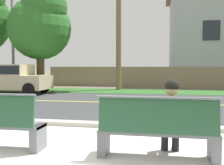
% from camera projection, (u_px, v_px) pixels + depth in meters
% --- Properties ---
extents(ground_plane, '(140.00, 140.00, 0.00)m').
position_uv_depth(ground_plane, '(126.00, 98.00, 11.81)').
color(ground_plane, '#665B4C').
extents(sidewalk_pavement, '(44.00, 3.60, 0.01)m').
position_uv_depth(sidewalk_pavement, '(70.00, 153.00, 4.35)').
color(sidewalk_pavement, beige).
rests_on(sidewalk_pavement, ground_plane).
extents(curb_edge, '(44.00, 0.30, 0.11)m').
position_uv_depth(curb_edge, '(97.00, 125.00, 6.26)').
color(curb_edge, '#ADA89E').
rests_on(curb_edge, ground_plane).
extents(street_asphalt, '(52.00, 8.00, 0.01)m').
position_uv_depth(street_asphalt, '(121.00, 103.00, 10.34)').
color(street_asphalt, '#383A3D').
rests_on(street_asphalt, ground_plane).
extents(road_centre_line, '(48.00, 0.14, 0.01)m').
position_uv_depth(road_centre_line, '(121.00, 103.00, 10.34)').
color(road_centre_line, '#E0CC4C').
rests_on(road_centre_line, ground_plane).
extents(far_verge_grass, '(48.00, 2.80, 0.02)m').
position_uv_depth(far_verge_grass, '(133.00, 91.00, 14.97)').
color(far_verge_grass, '#2D6026').
rests_on(far_verge_grass, ground_plane).
extents(bench_right, '(1.85, 0.48, 1.01)m').
position_uv_depth(bench_right, '(157.00, 131.00, 4.04)').
color(bench_right, slate).
rests_on(bench_right, ground_plane).
extents(seated_person_olive, '(0.52, 0.68, 1.25)m').
position_uv_depth(seated_person_olive, '(171.00, 115.00, 4.15)').
color(seated_person_olive, black).
rests_on(seated_person_olive, ground_plane).
extents(car_beige_near, '(4.30, 1.86, 1.54)m').
position_uv_depth(car_beige_near, '(8.00, 77.00, 13.77)').
color(car_beige_near, '#C6B793').
rests_on(car_beige_near, ground_plane).
extents(streetlamp, '(0.24, 2.10, 7.04)m').
position_uv_depth(streetlamp, '(14.00, 23.00, 15.79)').
color(streetlamp, gray).
rests_on(streetlamp, ground_plane).
extents(shade_tree_left, '(3.66, 3.66, 6.04)m').
position_uv_depth(shade_tree_left, '(41.00, 24.00, 15.20)').
color(shade_tree_left, brown).
rests_on(shade_tree_left, ground_plane).
extents(garden_wall, '(13.00, 0.36, 1.40)m').
position_uv_depth(garden_wall, '(139.00, 77.00, 18.38)').
color(garden_wall, gray).
rests_on(garden_wall, ground_plane).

